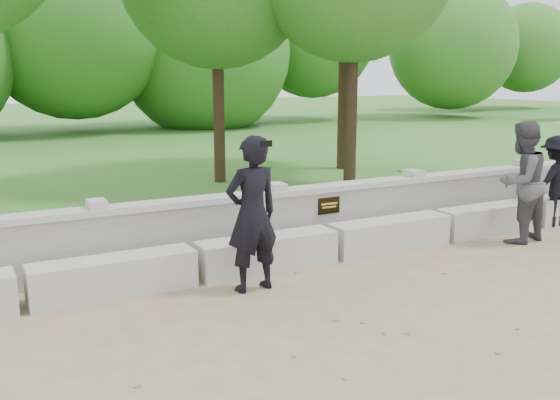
# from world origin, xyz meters

# --- Properties ---
(ground) EXTENTS (80.00, 80.00, 0.00)m
(ground) POSITION_xyz_m (0.00, 0.00, 0.00)
(ground) COLOR #9A855E
(ground) RESTS_ON ground
(lawn) EXTENTS (40.00, 22.00, 0.25)m
(lawn) POSITION_xyz_m (0.00, 14.00, 0.12)
(lawn) COLOR #337329
(lawn) RESTS_ON ground
(concrete_bench) EXTENTS (11.90, 0.45, 0.45)m
(concrete_bench) POSITION_xyz_m (0.00, 1.90, 0.22)
(concrete_bench) COLOR beige
(concrete_bench) RESTS_ON ground
(parapet_wall) EXTENTS (12.50, 0.35, 0.90)m
(parapet_wall) POSITION_xyz_m (0.00, 2.60, 0.46)
(parapet_wall) COLOR #B8B5AD
(parapet_wall) RESTS_ON ground
(man_main) EXTENTS (0.71, 0.63, 1.84)m
(man_main) POSITION_xyz_m (-1.51, 1.30, 0.92)
(man_main) COLOR black
(man_main) RESTS_ON ground
(visitor_left) EXTENTS (0.98, 0.81, 1.84)m
(visitor_left) POSITION_xyz_m (2.99, 1.33, 0.92)
(visitor_left) COLOR #404045
(visitor_left) RESTS_ON ground
(visitor_mid) EXTENTS (1.00, 0.59, 1.52)m
(visitor_mid) POSITION_xyz_m (4.35, 1.77, 0.76)
(visitor_mid) COLOR black
(visitor_mid) RESTS_ON ground
(shrub_a) EXTENTS (0.30, 0.33, 0.52)m
(shrub_a) POSITION_xyz_m (-1.25, 3.30, 0.51)
(shrub_a) COLOR #40852D
(shrub_a) RESTS_ON lawn
(shrub_b) EXTENTS (0.33, 0.37, 0.56)m
(shrub_b) POSITION_xyz_m (-1.50, 3.30, 0.53)
(shrub_b) COLOR #40852D
(shrub_b) RESTS_ON lawn
(shrub_c) EXTENTS (0.61, 0.58, 0.54)m
(shrub_c) POSITION_xyz_m (2.78, 3.69, 0.52)
(shrub_c) COLOR #40852D
(shrub_c) RESTS_ON lawn
(shrub_d) EXTENTS (0.51, 0.51, 0.69)m
(shrub_d) POSITION_xyz_m (0.58, 5.00, 0.59)
(shrub_d) COLOR #40852D
(shrub_d) RESTS_ON lawn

